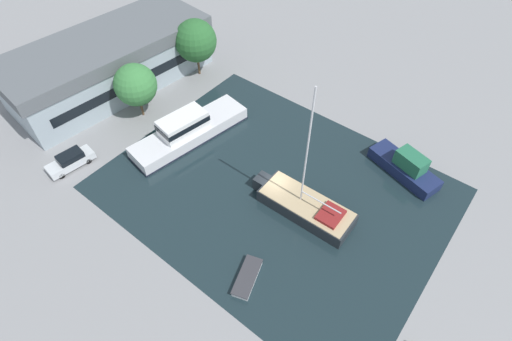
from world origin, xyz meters
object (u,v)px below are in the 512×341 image
Objects in this scene: warehouse_building at (110,62)px; quay_tree_by_water at (196,41)px; quay_tree_near_building at (135,85)px; parked_car at (70,161)px; sailboat_moored at (304,206)px; cabin_boat at (406,166)px; motor_cruiser at (188,130)px; small_dinghy at (247,277)px.

warehouse_building is 3.49× the size of quay_tree_by_water.
quay_tree_by_water is (10.02, 0.58, 0.52)m from quay_tree_near_building.
quay_tree_near_building is 1.33× the size of parked_car.
parked_car is 23.93m from sailboat_moored.
cabin_boat is (10.23, -27.60, -3.19)m from quay_tree_near_building.
motor_cruiser is 17.98m from small_dinghy.
quay_tree_by_water is 12.71m from motor_cruiser.
motor_cruiser is 22.78m from cabin_boat.
quay_tree_near_building is at bearing -39.01° from small_dinghy.
warehouse_building is 14.27m from parked_car.
quay_tree_near_building is at bearing 13.23° from motor_cruiser.
cabin_boat is (10.18, -5.26, 0.19)m from sailboat_moored.
cabin_boat is at bearing -70.42° from warehouse_building.
motor_cruiser reaches higher than parked_car.
warehouse_building is 35.85m from cabin_boat.
sailboat_moored reaches higher than quay_tree_near_building.
quay_tree_near_building is 22.59m from sailboat_moored.
sailboat_moored reaches higher than quay_tree_by_water.
motor_cruiser is 3.52× the size of small_dinghy.
sailboat_moored reaches higher than motor_cruiser.
sailboat_moored is 11.46m from cabin_boat.
small_dinghy is (-10.34, -29.75, -2.93)m from warehouse_building.
small_dinghy is at bearing -168.84° from parked_car.
parked_car is (-9.92, -0.59, -3.34)m from quay_tree_near_building.
small_dinghy is at bearing 159.46° from motor_cruiser.
quay_tree_near_building is 7.64m from motor_cruiser.
motor_cruiser is at bearing -48.34° from small_dinghy.
quay_tree_by_water is at bearing 106.83° from cabin_boat.
warehouse_building is 5.20× the size of parked_car.
cabin_boat is at bearing -89.57° from quay_tree_by_water.
warehouse_building is 31.63m from small_dinghy.
cabin_boat reaches higher than parked_car.
quay_tree_by_water is 1.49× the size of parked_car.
quay_tree_by_water reaches higher than small_dinghy.
small_dinghy is at bearing -179.56° from sailboat_moored.
warehouse_building is 1.82× the size of motor_cruiser.
parked_car is 22.03m from small_dinghy.
quay_tree_near_building is 10.05m from quay_tree_by_water.
quay_tree_by_water reaches higher than warehouse_building.
parked_car is 33.70m from cabin_boat.
motor_cruiser reaches higher than cabin_boat.
quay_tree_by_water is 1.84× the size of small_dinghy.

